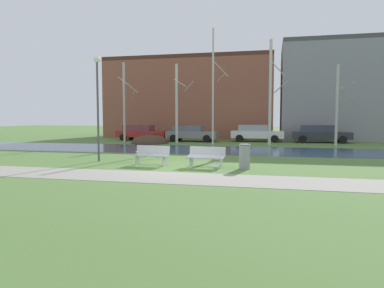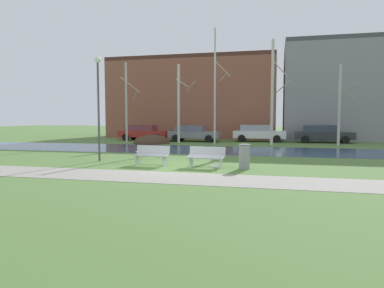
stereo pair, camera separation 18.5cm
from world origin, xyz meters
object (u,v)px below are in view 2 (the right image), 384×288
bench_right (206,156)px  seagull (215,166)px  bench_left (151,155)px  parked_sedan_second_grey (193,133)px  parked_hatch_third_white (259,133)px  parked_van_nearest_red (144,132)px  streetlamp (98,91)px  parked_wagon_fourth_dark (323,133)px  trash_bin (244,156)px

bench_right → seagull: bearing=-49.9°
bench_left → parked_sedan_second_grey: size_ratio=0.37×
bench_left → parked_hatch_third_white: size_ratio=0.36×
parked_van_nearest_red → parked_sedan_second_grey: size_ratio=1.05×
bench_left → parked_van_nearest_red: (-6.62, 15.90, 0.28)m
bench_left → parked_sedan_second_grey: (-1.77, 15.54, 0.28)m
streetlamp → parked_hatch_third_white: size_ratio=1.12×
bench_right → parked_wagon_fourth_dark: (6.69, 16.58, 0.31)m
bench_left → parked_hatch_third_white: bearing=76.9°
parked_van_nearest_red → parked_wagon_fourth_dark: (15.79, 0.68, 0.02)m
parked_van_nearest_red → parked_hatch_third_white: parked_hatch_third_white is taller
parked_van_nearest_red → parked_wagon_fourth_dark: size_ratio=1.00×
trash_bin → seagull: (-1.13, -0.41, -0.40)m
trash_bin → parked_hatch_third_white: bearing=90.9°
bench_left → seagull: bearing=-11.5°
bench_left → trash_bin: 4.13m
streetlamp → parked_wagon_fourth_dark: size_ratio=1.07×
parked_van_nearest_red → parked_hatch_third_white: (10.48, 0.71, 0.03)m
bench_right → trash_bin: size_ratio=1.60×
bench_right → parked_van_nearest_red: bearing=119.8°
parked_sedan_second_grey → seagull: bearing=-73.5°
bench_right → parked_sedan_second_grey: 16.11m
parked_wagon_fourth_dark → parked_sedan_second_grey: bearing=-174.6°
seagull → parked_van_nearest_red: 19.11m
trash_bin → parked_sedan_second_grey: size_ratio=0.23×
bench_left → trash_bin: (4.13, -0.19, 0.06)m
bench_left → trash_bin: size_ratio=1.60×
trash_bin → parked_hatch_third_white: 16.81m
parked_van_nearest_red → parked_hatch_third_white: size_ratio=1.04×
bench_right → parked_sedan_second_grey: (-4.26, 15.54, 0.28)m
trash_bin → parked_hatch_third_white: (-0.26, 16.80, 0.25)m
bench_left → streetlamp: bearing=165.1°
bench_left → bench_right: bearing=0.0°
bench_left → parked_wagon_fourth_dark: 18.95m
streetlamp → parked_hatch_third_white: 17.43m
bench_left → bench_right: 2.48m
seagull → streetlamp: (-5.98, 1.41, 3.27)m
seagull → parked_van_nearest_red: size_ratio=0.10×
parked_van_nearest_red → parked_hatch_third_white: bearing=3.9°
seagull → parked_hatch_third_white: bearing=87.1°
streetlamp → parked_van_nearest_red: bearing=103.5°
parked_sedan_second_grey → parked_wagon_fourth_dark: bearing=5.4°
streetlamp → parked_sedan_second_grey: bearing=85.3°
seagull → parked_hatch_third_white: size_ratio=0.10×
seagull → parked_sedan_second_grey: 16.85m
seagull → parked_wagon_fourth_dark: size_ratio=0.10×
bench_left → parked_sedan_second_grey: 15.64m
bench_right → parked_hatch_third_white: 16.67m
parked_wagon_fourth_dark → seagull: bearing=-109.8°
bench_right → parked_van_nearest_red: 18.32m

